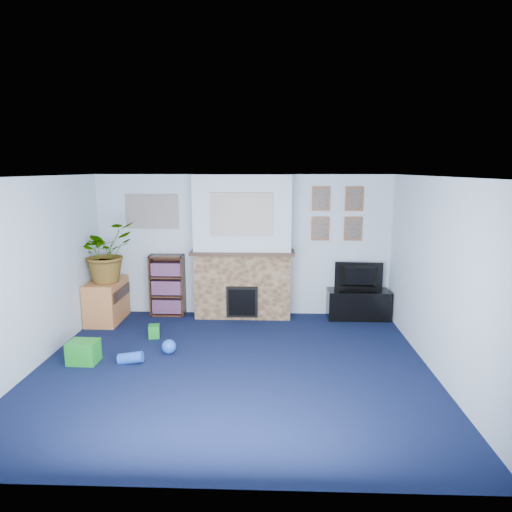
{
  "coord_description": "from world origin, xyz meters",
  "views": [
    {
      "loc": [
        0.49,
        -5.43,
        2.49
      ],
      "look_at": [
        0.26,
        0.94,
        1.27
      ],
      "focal_mm": 32.0,
      "sensor_mm": 36.0,
      "label": 1
    }
  ],
  "objects_px": {
    "tv_stand": "(358,305)",
    "television": "(359,277)",
    "bookshelf": "(168,286)",
    "sideboard": "(107,300)"
  },
  "relations": [
    {
      "from": "tv_stand",
      "to": "television",
      "type": "bearing_deg",
      "value": 90.0
    },
    {
      "from": "tv_stand",
      "to": "bookshelf",
      "type": "distance_m",
      "value": 3.26
    },
    {
      "from": "tv_stand",
      "to": "television",
      "type": "xyz_separation_m",
      "value": [
        0.0,
        0.02,
        0.49
      ]
    },
    {
      "from": "television",
      "to": "sideboard",
      "type": "bearing_deg",
      "value": 8.09
    },
    {
      "from": "television",
      "to": "bookshelf",
      "type": "height_order",
      "value": "bookshelf"
    },
    {
      "from": "television",
      "to": "bookshelf",
      "type": "distance_m",
      "value": 3.26
    },
    {
      "from": "tv_stand",
      "to": "television",
      "type": "distance_m",
      "value": 0.49
    },
    {
      "from": "tv_stand",
      "to": "bookshelf",
      "type": "bearing_deg",
      "value": 178.65
    },
    {
      "from": "television",
      "to": "tv_stand",
      "type": "bearing_deg",
      "value": 93.99
    },
    {
      "from": "tv_stand",
      "to": "sideboard",
      "type": "bearing_deg",
      "value": -176.18
    }
  ]
}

